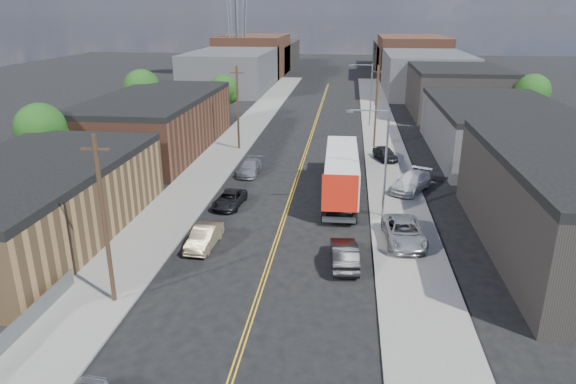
% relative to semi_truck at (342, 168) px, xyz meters
% --- Properties ---
extents(ground, '(260.00, 260.00, 0.00)m').
position_rel_semi_truck_xyz_m(ground, '(-4.50, 29.34, -2.44)').
color(ground, black).
rests_on(ground, ground).
extents(centerline, '(0.32, 120.00, 0.01)m').
position_rel_semi_truck_xyz_m(centerline, '(-4.50, 14.34, -2.43)').
color(centerline, gold).
rests_on(centerline, ground).
extents(sidewalk_left, '(5.00, 140.00, 0.15)m').
position_rel_semi_truck_xyz_m(sidewalk_left, '(-14.00, 14.34, -2.36)').
color(sidewalk_left, slate).
rests_on(sidewalk_left, ground).
extents(sidewalk_right, '(5.00, 140.00, 0.15)m').
position_rel_semi_truck_xyz_m(sidewalk_right, '(5.00, 14.34, -2.36)').
color(sidewalk_right, slate).
rests_on(sidewalk_right, ground).
extents(warehouse_tan, '(12.00, 22.00, 5.60)m').
position_rel_semi_truck_xyz_m(warehouse_tan, '(-22.50, -12.66, 0.36)').
color(warehouse_tan, brown).
rests_on(warehouse_tan, ground).
extents(warehouse_brown, '(12.00, 26.00, 6.60)m').
position_rel_semi_truck_xyz_m(warehouse_brown, '(-22.50, 13.34, 0.86)').
color(warehouse_brown, '#522E21').
rests_on(warehouse_brown, ground).
extents(industrial_right_b, '(14.00, 24.00, 6.10)m').
position_rel_semi_truck_xyz_m(industrial_right_b, '(17.50, 15.34, 0.61)').
color(industrial_right_b, '#333335').
rests_on(industrial_right_b, ground).
extents(industrial_right_c, '(14.00, 22.00, 7.60)m').
position_rel_semi_truck_xyz_m(industrial_right_c, '(17.50, 41.34, 1.36)').
color(industrial_right_c, black).
rests_on(industrial_right_c, ground).
extents(skyline_left_a, '(16.00, 30.00, 8.00)m').
position_rel_semi_truck_xyz_m(skyline_left_a, '(-24.50, 64.34, 1.56)').
color(skyline_left_a, '#333335').
rests_on(skyline_left_a, ground).
extents(skyline_right_a, '(16.00, 30.00, 8.00)m').
position_rel_semi_truck_xyz_m(skyline_right_a, '(15.50, 64.34, 1.56)').
color(skyline_right_a, '#333335').
rests_on(skyline_right_a, ground).
extents(skyline_left_b, '(16.00, 26.00, 10.00)m').
position_rel_semi_truck_xyz_m(skyline_left_b, '(-24.50, 89.34, 2.56)').
color(skyline_left_b, '#522E21').
rests_on(skyline_left_b, ground).
extents(skyline_right_b, '(16.00, 26.00, 10.00)m').
position_rel_semi_truck_xyz_m(skyline_right_b, '(15.50, 89.34, 2.56)').
color(skyline_right_b, '#522E21').
rests_on(skyline_right_b, ground).
extents(skyline_left_c, '(16.00, 40.00, 7.00)m').
position_rel_semi_truck_xyz_m(skyline_left_c, '(-24.50, 109.34, 1.06)').
color(skyline_left_c, black).
rests_on(skyline_left_c, ground).
extents(skyline_right_c, '(16.00, 40.00, 7.00)m').
position_rel_semi_truck_xyz_m(skyline_right_c, '(15.50, 109.34, 1.06)').
color(skyline_right_c, black).
rests_on(skyline_right_c, ground).
extents(streetlight_near, '(3.39, 0.25, 9.00)m').
position_rel_semi_truck_xyz_m(streetlight_near, '(3.10, -5.66, 2.89)').
color(streetlight_near, gray).
rests_on(streetlight_near, ground).
extents(streetlight_far, '(3.39, 0.25, 9.00)m').
position_rel_semi_truck_xyz_m(streetlight_far, '(3.10, 29.34, 2.89)').
color(streetlight_far, gray).
rests_on(streetlight_far, ground).
extents(utility_pole_left_near, '(1.60, 0.26, 10.00)m').
position_rel_semi_truck_xyz_m(utility_pole_left_near, '(-12.70, -20.66, 2.70)').
color(utility_pole_left_near, black).
rests_on(utility_pole_left_near, ground).
extents(utility_pole_left_far, '(1.60, 0.26, 10.00)m').
position_rel_semi_truck_xyz_m(utility_pole_left_far, '(-12.70, 14.34, 2.70)').
color(utility_pole_left_far, black).
rests_on(utility_pole_left_far, ground).
extents(utility_pole_right, '(1.60, 0.26, 10.00)m').
position_rel_semi_truck_xyz_m(utility_pole_right, '(3.70, 17.34, 2.70)').
color(utility_pole_right, black).
rests_on(utility_pole_right, ground).
extents(tree_left_near, '(4.85, 4.76, 7.91)m').
position_rel_semi_truck_xyz_m(tree_left_near, '(-28.44, -0.66, 2.74)').
color(tree_left_near, black).
rests_on(tree_left_near, ground).
extents(tree_left_mid, '(5.10, 5.04, 8.37)m').
position_rel_semi_truck_xyz_m(tree_left_mid, '(-28.44, 24.34, 3.04)').
color(tree_left_mid, black).
rests_on(tree_left_mid, ground).
extents(tree_left_far, '(4.35, 4.20, 6.97)m').
position_rel_semi_truck_xyz_m(tree_left_far, '(-18.44, 31.34, 2.13)').
color(tree_left_far, black).
rests_on(tree_left_far, ground).
extents(tree_right_far, '(4.85, 4.76, 7.91)m').
position_rel_semi_truck_xyz_m(tree_right_far, '(25.56, 29.34, 2.74)').
color(tree_right_far, black).
rests_on(tree_right_far, ground).
extents(semi_truck, '(3.03, 16.36, 4.28)m').
position_rel_semi_truck_xyz_m(semi_truck, '(0.00, 0.00, 0.00)').
color(semi_truck, silver).
rests_on(semi_truck, ground).
extents(car_left_b, '(1.87, 4.60, 1.48)m').
position_rel_semi_truck_xyz_m(car_left_b, '(-9.50, -12.78, -1.70)').
color(car_left_b, '#887659').
rests_on(car_left_b, ground).
extents(car_left_c, '(2.48, 4.75, 1.27)m').
position_rel_semi_truck_xyz_m(car_left_c, '(-9.50, -4.66, -1.80)').
color(car_left_c, black).
rests_on(car_left_c, ground).
extents(car_left_d, '(2.25, 5.03, 1.43)m').
position_rel_semi_truck_xyz_m(car_left_d, '(-9.50, 4.72, -1.72)').
color(car_left_d, gray).
rests_on(car_left_d, ground).
extents(car_right_oncoming, '(2.10, 5.05, 1.62)m').
position_rel_semi_truck_xyz_m(car_right_oncoming, '(0.50, -14.43, -1.63)').
color(car_right_oncoming, black).
rests_on(car_right_oncoming, ground).
extents(car_right_lot_a, '(3.11, 6.05, 1.63)m').
position_rel_semi_truck_xyz_m(car_right_lot_a, '(4.73, -10.68, -1.47)').
color(car_right_lot_a, '#A3A6A8').
rests_on(car_right_lot_a, sidewalk_right).
extents(car_right_lot_b, '(4.65, 6.12, 1.65)m').
position_rel_semi_truck_xyz_m(car_right_lot_b, '(6.50, 1.00, -1.46)').
color(car_right_lot_b, silver).
rests_on(car_right_lot_b, sidewalk_right).
extents(car_right_lot_c, '(3.01, 4.64, 1.47)m').
position_rel_semi_truck_xyz_m(car_right_lot_c, '(4.68, 11.32, -1.55)').
color(car_right_lot_c, black).
rests_on(car_right_lot_c, sidewalk_right).
extents(car_ahead_truck, '(3.02, 5.39, 1.42)m').
position_rel_semi_truck_xyz_m(car_ahead_truck, '(0.00, 11.34, -1.73)').
color(car_ahead_truck, black).
rests_on(car_ahead_truck, ground).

